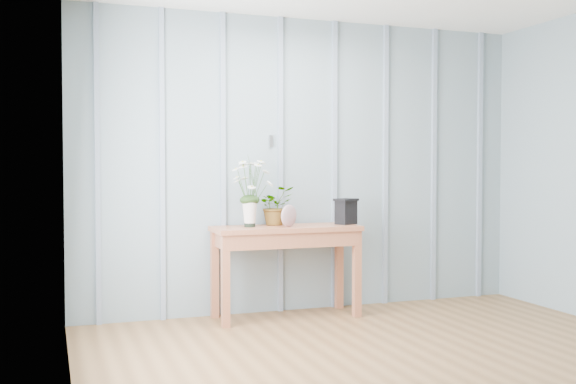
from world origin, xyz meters
name	(u,v)px	position (x,y,z in m)	size (l,w,h in m)	color
room_shell	(379,55)	(0.00, 0.92, 1.99)	(4.00, 4.50, 2.50)	#8599A2
sideboard	(286,240)	(-0.28, 1.99, 0.64)	(1.20, 0.45, 0.75)	#9D5638
daisy_vase	(250,183)	(-0.59, 2.01, 1.10)	(0.40, 0.30, 0.56)	black
spider_plant	(275,206)	(-0.34, 2.11, 0.91)	(0.29, 0.25, 0.32)	#193212
felt_disc_vessel	(289,216)	(-0.29, 1.91, 0.84)	(0.18, 0.05, 0.18)	#7F4059
carved_box	(346,211)	(0.25, 1.98, 0.86)	(0.22, 0.20, 0.22)	black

